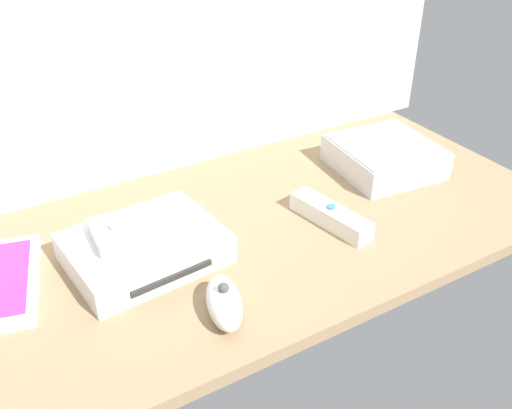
{
  "coord_description": "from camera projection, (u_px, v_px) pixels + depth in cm",
  "views": [
    {
      "loc": [
        -37.92,
        -64.16,
        50.79
      ],
      "look_at": [
        0.0,
        0.0,
        4.0
      ],
      "focal_mm": 40.04,
      "sensor_mm": 36.0,
      "label": 1
    }
  ],
  "objects": [
    {
      "name": "mini_computer",
      "position": [
        384.0,
        156.0,
        1.05
      ],
      "size": [
        18.58,
        18.58,
        5.3
      ],
      "rotation": [
        0.0,
        0.0,
        -0.1
      ],
      "color": "silver",
      "rests_on": "ground_plane"
    },
    {
      "name": "remote_classic_pad",
      "position": [
        144.0,
        225.0,
        0.81
      ],
      "size": [
        14.88,
        8.91,
        2.4
      ],
      "rotation": [
        0.0,
        0.0,
        -0.06
      ],
      "color": "white",
      "rests_on": "game_console"
    },
    {
      "name": "game_console",
      "position": [
        145.0,
        248.0,
        0.81
      ],
      "size": [
        22.36,
        17.93,
        4.4
      ],
      "rotation": [
        0.0,
        0.0,
        0.09
      ],
      "color": "white",
      "rests_on": "ground_plane"
    },
    {
      "name": "remote_wand",
      "position": [
        330.0,
        216.0,
        0.9
      ],
      "size": [
        6.14,
        15.2,
        3.4
      ],
      "rotation": [
        0.0,
        0.0,
        0.18
      ],
      "color": "white",
      "rests_on": "ground_plane"
    },
    {
      "name": "ground_plane",
      "position": [
        256.0,
        231.0,
        0.91
      ],
      "size": [
        100.0,
        48.0,
        2.0
      ],
      "primitive_type": "cube",
      "color": "#9E7F5B",
      "rests_on": "ground"
    },
    {
      "name": "remote_nunchuk",
      "position": [
        224.0,
        302.0,
        0.72
      ],
      "size": [
        7.25,
        10.87,
        5.1
      ],
      "rotation": [
        0.0,
        0.0,
        -0.31
      ],
      "color": "white",
      "rests_on": "ground_plane"
    }
  ]
}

